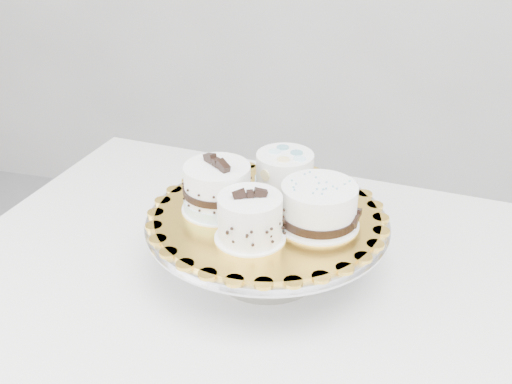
% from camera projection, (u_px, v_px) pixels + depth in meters
% --- Properties ---
extents(table, '(1.30, 0.94, 0.75)m').
position_uv_depth(table, '(295.00, 314.00, 1.13)').
color(table, silver).
rests_on(table, floor).
extents(cake_stand, '(0.40, 0.40, 0.11)m').
position_uv_depth(cake_stand, '(267.00, 235.00, 1.08)').
color(cake_stand, gray).
rests_on(cake_stand, table).
extents(cake_board, '(0.43, 0.43, 0.01)m').
position_uv_depth(cake_board, '(267.00, 216.00, 1.06)').
color(cake_board, gold).
rests_on(cake_board, cake_stand).
extents(cake_swirl, '(0.13, 0.13, 0.09)m').
position_uv_depth(cake_swirl, '(250.00, 219.00, 0.98)').
color(cake_swirl, white).
rests_on(cake_swirl, cake_board).
extents(cake_banded, '(0.15, 0.15, 0.10)m').
position_uv_depth(cake_banded, '(217.00, 190.00, 1.05)').
color(cake_banded, white).
rests_on(cake_banded, cake_board).
extents(cake_dots, '(0.12, 0.12, 0.07)m').
position_uv_depth(cake_dots, '(285.00, 173.00, 1.11)').
color(cake_dots, white).
rests_on(cake_dots, cake_board).
extents(cake_ribbon, '(0.14, 0.13, 0.07)m').
position_uv_depth(cake_ribbon, '(320.00, 207.00, 1.01)').
color(cake_ribbon, white).
rests_on(cake_ribbon, cake_board).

